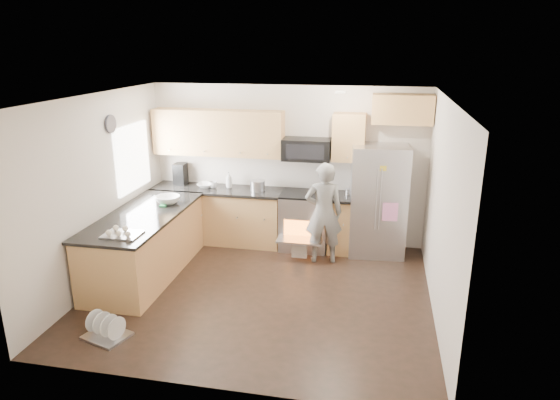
% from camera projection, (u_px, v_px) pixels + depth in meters
% --- Properties ---
extents(ground, '(4.50, 4.50, 0.00)m').
position_uv_depth(ground, '(260.00, 292.00, 6.75)').
color(ground, black).
rests_on(ground, ground).
extents(room_shell, '(4.54, 4.04, 2.62)m').
position_uv_depth(room_shell, '(256.00, 172.00, 6.27)').
color(room_shell, beige).
rests_on(room_shell, ground).
extents(back_cabinet_run, '(4.45, 0.64, 2.50)m').
position_uv_depth(back_cabinet_run, '(249.00, 187.00, 8.20)').
color(back_cabinet_run, tan).
rests_on(back_cabinet_run, ground).
extents(peninsula, '(0.96, 2.36, 1.04)m').
position_uv_depth(peninsula, '(145.00, 244.00, 7.17)').
color(peninsula, tan).
rests_on(peninsula, ground).
extents(stove_range, '(0.76, 0.97, 1.79)m').
position_uv_depth(stove_range, '(305.00, 208.00, 8.06)').
color(stove_range, '#B7B7BC').
rests_on(stove_range, ground).
extents(refrigerator, '(0.91, 0.74, 1.75)m').
position_uv_depth(refrigerator, '(378.00, 200.00, 7.80)').
color(refrigerator, '#B7B7BC').
rests_on(refrigerator, ground).
extents(person, '(0.63, 0.48, 1.56)m').
position_uv_depth(person, '(324.00, 213.00, 7.50)').
color(person, gray).
rests_on(person, ground).
extents(dish_rack, '(0.57, 0.51, 0.30)m').
position_uv_depth(dish_rack, '(106.00, 331.00, 5.71)').
color(dish_rack, '#B7B7BC').
rests_on(dish_rack, ground).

